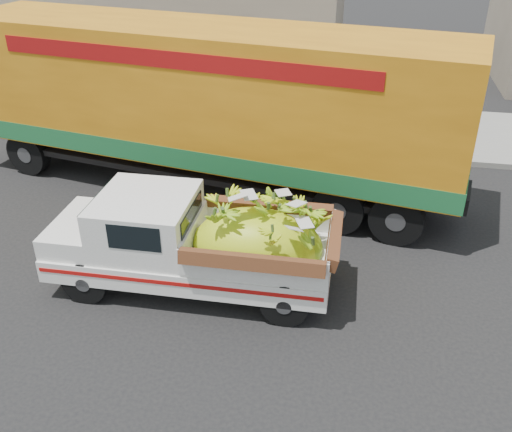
# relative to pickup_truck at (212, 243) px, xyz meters

# --- Properties ---
(ground) EXTENTS (100.00, 100.00, 0.00)m
(ground) POSITION_rel_pickup_truck_xyz_m (0.27, -0.72, -0.93)
(ground) COLOR black
(ground) RESTS_ON ground
(curb) EXTENTS (60.00, 0.25, 0.15)m
(curb) POSITION_rel_pickup_truck_xyz_m (0.27, 6.48, -0.86)
(curb) COLOR gray
(curb) RESTS_ON ground
(sidewalk) EXTENTS (60.00, 4.00, 0.14)m
(sidewalk) POSITION_rel_pickup_truck_xyz_m (0.27, 8.58, -0.86)
(sidewalk) COLOR gray
(sidewalk) RESTS_ON ground
(building_left) EXTENTS (18.00, 6.00, 5.00)m
(building_left) POSITION_rel_pickup_truck_xyz_m (-7.73, 14.48, 1.57)
(building_left) COLOR gray
(building_left) RESTS_ON ground
(pickup_truck) EXTENTS (4.98, 1.88, 1.74)m
(pickup_truck) POSITION_rel_pickup_truck_xyz_m (0.00, 0.00, 0.00)
(pickup_truck) COLOR black
(pickup_truck) RESTS_ON ground
(semi_trailer) EXTENTS (12.08, 4.65, 3.80)m
(semi_trailer) POSITION_rel_pickup_truck_xyz_m (-1.16, 4.02, 1.19)
(semi_trailer) COLOR black
(semi_trailer) RESTS_ON ground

